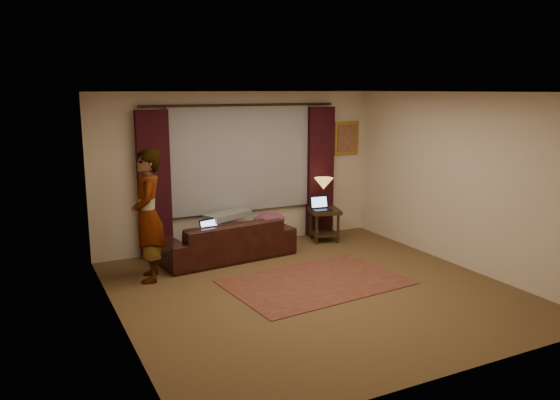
{
  "coord_description": "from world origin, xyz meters",
  "views": [
    {
      "loc": [
        -3.48,
        -5.98,
        2.63
      ],
      "look_at": [
        0.1,
        1.2,
        1.0
      ],
      "focal_mm": 35.0,
      "sensor_mm": 36.0,
      "label": 1
    }
  ],
  "objects_px": {
    "laptop_sofa": "(214,229)",
    "laptop_table": "(322,204)",
    "end_table": "(324,225)",
    "person": "(148,216)",
    "sofa": "(227,232)",
    "tiffany_lamp": "(323,193)"
  },
  "relations": [
    {
      "from": "end_table",
      "to": "tiffany_lamp",
      "type": "xyz_separation_m",
      "value": [
        0.03,
        0.1,
        0.56
      ]
    },
    {
      "from": "end_table",
      "to": "laptop_sofa",
      "type": "bearing_deg",
      "value": -171.51
    },
    {
      "from": "laptop_table",
      "to": "person",
      "type": "height_order",
      "value": "person"
    },
    {
      "from": "laptop_sofa",
      "to": "laptop_table",
      "type": "distance_m",
      "value": 2.09
    },
    {
      "from": "person",
      "to": "laptop_sofa",
      "type": "bearing_deg",
      "value": 118.69
    },
    {
      "from": "laptop_sofa",
      "to": "person",
      "type": "xyz_separation_m",
      "value": [
        -1.05,
        -0.3,
        0.37
      ]
    },
    {
      "from": "sofa",
      "to": "person",
      "type": "distance_m",
      "value": 1.47
    },
    {
      "from": "laptop_sofa",
      "to": "end_table",
      "type": "height_order",
      "value": "laptop_sofa"
    },
    {
      "from": "laptop_sofa",
      "to": "end_table",
      "type": "distance_m",
      "value": 2.21
    },
    {
      "from": "sofa",
      "to": "laptop_table",
      "type": "xyz_separation_m",
      "value": [
        1.81,
        0.12,
        0.26
      ]
    },
    {
      "from": "sofa",
      "to": "end_table",
      "type": "distance_m",
      "value": 1.92
    },
    {
      "from": "end_table",
      "to": "laptop_table",
      "type": "bearing_deg",
      "value": -147.0
    },
    {
      "from": "end_table",
      "to": "tiffany_lamp",
      "type": "bearing_deg",
      "value": 72.89
    },
    {
      "from": "sofa",
      "to": "end_table",
      "type": "bearing_deg",
      "value": 179.63
    },
    {
      "from": "sofa",
      "to": "end_table",
      "type": "relative_size",
      "value": 3.69
    },
    {
      "from": "laptop_sofa",
      "to": "laptop_table",
      "type": "bearing_deg",
      "value": -9.36
    },
    {
      "from": "tiffany_lamp",
      "to": "laptop_table",
      "type": "xyz_separation_m",
      "value": [
        -0.13,
        -0.16,
        -0.15
      ]
    },
    {
      "from": "laptop_sofa",
      "to": "end_table",
      "type": "relative_size",
      "value": 0.63
    },
    {
      "from": "laptop_sofa",
      "to": "tiffany_lamp",
      "type": "xyz_separation_m",
      "value": [
        2.2,
        0.42,
        0.29
      ]
    },
    {
      "from": "laptop_sofa",
      "to": "person",
      "type": "distance_m",
      "value": 1.16
    },
    {
      "from": "person",
      "to": "laptop_table",
      "type": "bearing_deg",
      "value": 112.97
    },
    {
      "from": "laptop_sofa",
      "to": "laptop_table",
      "type": "xyz_separation_m",
      "value": [
        2.07,
        0.26,
        0.14
      ]
    }
  ]
}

